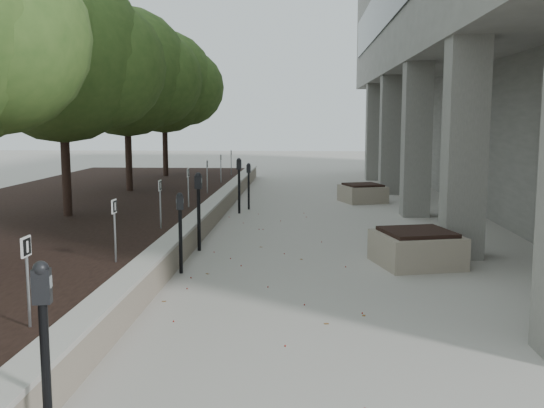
% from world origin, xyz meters
% --- Properties ---
extents(ground, '(90.00, 90.00, 0.00)m').
position_xyz_m(ground, '(0.00, 0.00, 0.00)').
color(ground, '#ADA89F').
rests_on(ground, ground).
extents(retaining_wall, '(0.39, 26.00, 0.50)m').
position_xyz_m(retaining_wall, '(-1.82, 9.00, 0.25)').
color(retaining_wall, '#A29381').
rests_on(retaining_wall, ground).
extents(planting_bed, '(7.00, 26.00, 0.40)m').
position_xyz_m(planting_bed, '(-5.50, 9.00, 0.20)').
color(planting_bed, black).
rests_on(planting_bed, ground).
extents(crabapple_tree_3, '(4.60, 4.00, 5.44)m').
position_xyz_m(crabapple_tree_3, '(-4.80, 8.00, 3.12)').
color(crabapple_tree_3, '#345520').
rests_on(crabapple_tree_3, planting_bed).
extents(crabapple_tree_4, '(4.60, 4.00, 5.44)m').
position_xyz_m(crabapple_tree_4, '(-4.80, 13.00, 3.12)').
color(crabapple_tree_4, '#345520').
rests_on(crabapple_tree_4, planting_bed).
extents(crabapple_tree_5, '(4.60, 4.00, 5.44)m').
position_xyz_m(crabapple_tree_5, '(-4.80, 18.00, 3.12)').
color(crabapple_tree_5, '#345520').
rests_on(crabapple_tree_5, planting_bed).
extents(parking_sign_2, '(0.04, 0.22, 0.96)m').
position_xyz_m(parking_sign_2, '(-2.35, 0.50, 0.88)').
color(parking_sign_2, black).
rests_on(parking_sign_2, planting_bed).
extents(parking_sign_3, '(0.04, 0.22, 0.96)m').
position_xyz_m(parking_sign_3, '(-2.35, 3.50, 0.88)').
color(parking_sign_3, black).
rests_on(parking_sign_3, planting_bed).
extents(parking_sign_4, '(0.04, 0.22, 0.96)m').
position_xyz_m(parking_sign_4, '(-2.35, 6.50, 0.88)').
color(parking_sign_4, black).
rests_on(parking_sign_4, planting_bed).
extents(parking_sign_5, '(0.04, 0.22, 0.96)m').
position_xyz_m(parking_sign_5, '(-2.35, 9.50, 0.88)').
color(parking_sign_5, black).
rests_on(parking_sign_5, planting_bed).
extents(parking_sign_6, '(0.04, 0.22, 0.96)m').
position_xyz_m(parking_sign_6, '(-2.35, 12.50, 0.88)').
color(parking_sign_6, black).
rests_on(parking_sign_6, planting_bed).
extents(parking_sign_7, '(0.04, 0.22, 0.96)m').
position_xyz_m(parking_sign_7, '(-2.35, 15.50, 0.88)').
color(parking_sign_7, black).
rests_on(parking_sign_7, planting_bed).
extents(parking_sign_8, '(0.04, 0.22, 0.96)m').
position_xyz_m(parking_sign_8, '(-2.35, 18.50, 0.88)').
color(parking_sign_8, black).
rests_on(parking_sign_8, planting_bed).
extents(parking_meter_1, '(0.17, 0.13, 1.53)m').
position_xyz_m(parking_meter_1, '(-1.41, -1.32, 0.77)').
color(parking_meter_1, black).
rests_on(parking_meter_1, ground).
extents(parking_meter_2, '(0.15, 0.13, 1.35)m').
position_xyz_m(parking_meter_2, '(-1.55, 4.46, 0.68)').
color(parking_meter_2, black).
rests_on(parking_meter_2, ground).
extents(parking_meter_3, '(0.16, 0.12, 1.53)m').
position_xyz_m(parking_meter_3, '(-1.55, 6.28, 0.77)').
color(parking_meter_3, black).
rests_on(parking_meter_3, ground).
extents(parking_meter_4, '(0.15, 0.11, 1.51)m').
position_xyz_m(parking_meter_4, '(-1.28, 11.18, 0.76)').
color(parking_meter_4, black).
rests_on(parking_meter_4, ground).
extents(parking_meter_5, '(0.13, 0.10, 1.32)m').
position_xyz_m(parking_meter_5, '(-1.09, 11.96, 0.66)').
color(parking_meter_5, black).
rests_on(parking_meter_5, ground).
extents(planter_front, '(1.62, 1.62, 0.62)m').
position_xyz_m(planter_front, '(2.47, 5.27, 0.31)').
color(planter_front, '#A29381').
rests_on(planter_front, ground).
extents(planter_back, '(1.54, 1.54, 0.57)m').
position_xyz_m(planter_back, '(2.29, 13.75, 0.28)').
color(planter_back, '#A29381').
rests_on(planter_back, ground).
extents(berry_scatter, '(3.30, 14.10, 0.02)m').
position_xyz_m(berry_scatter, '(-0.10, 5.00, 0.01)').
color(berry_scatter, maroon).
rests_on(berry_scatter, ground).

